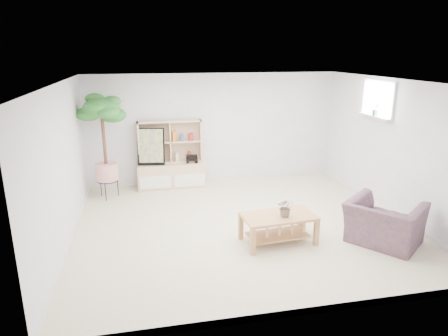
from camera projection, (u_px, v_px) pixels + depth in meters
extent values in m
cube|color=beige|center=(241.00, 225.00, 6.80)|extent=(5.50, 5.00, 0.01)
cube|color=silver|center=(243.00, 81.00, 6.12)|extent=(5.50, 5.00, 0.01)
cube|color=silver|center=(214.00, 129.00, 8.81)|extent=(5.50, 0.01, 2.40)
cube|color=silver|center=(302.00, 217.00, 4.11)|extent=(5.50, 0.01, 2.40)
cube|color=silver|center=(63.00, 166.00, 5.92)|extent=(0.01, 5.00, 2.40)
cube|color=silver|center=(394.00, 149.00, 7.00)|extent=(0.01, 5.00, 2.40)
cube|color=silver|center=(374.00, 116.00, 7.41)|extent=(0.14, 1.00, 0.04)
imported|color=#197A1E|center=(286.00, 207.00, 5.98)|extent=(0.32, 0.30, 0.29)
imported|color=navy|center=(384.00, 220.00, 6.05)|extent=(1.35, 1.37, 0.77)
imported|color=#1A5920|center=(375.00, 109.00, 7.34)|extent=(0.17, 0.15, 0.24)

